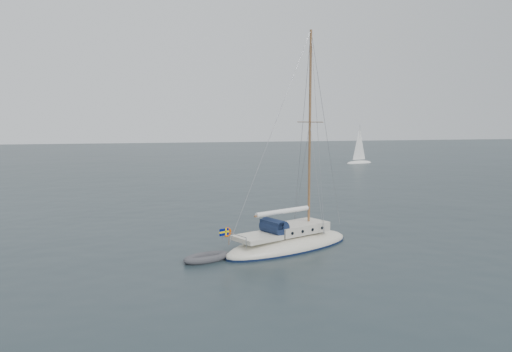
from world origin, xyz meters
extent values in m
plane|color=black|center=(0.00, 0.00, 0.00)|extent=(300.00, 300.00, 0.00)
ellipsoid|color=silver|center=(2.16, 1.55, 0.16)|extent=(9.59, 2.98, 1.60)
cube|color=beige|center=(2.91, 1.55, 1.26)|extent=(3.84, 2.02, 0.59)
cube|color=silver|center=(-0.39, 1.55, 1.09)|extent=(2.56, 2.02, 0.27)
cylinder|color=#14203D|center=(0.94, 1.55, 1.55)|extent=(1.02, 1.76, 1.02)
cube|color=#14203D|center=(0.72, 1.55, 1.76)|extent=(0.48, 1.76, 0.43)
cylinder|color=olive|center=(3.87, 1.55, 7.35)|extent=(0.16, 0.16, 12.79)
cylinder|color=olive|center=(3.87, 1.55, 7.99)|extent=(0.05, 2.34, 0.05)
cylinder|color=olive|center=(1.63, 1.55, 2.40)|extent=(4.48, 0.11, 0.11)
cylinder|color=white|center=(1.63, 1.55, 2.45)|extent=(4.16, 0.30, 0.30)
cylinder|color=gray|center=(-2.10, 1.55, 1.55)|extent=(0.04, 2.34, 0.04)
torus|color=#FF5800|center=(-2.15, 2.19, 1.55)|extent=(0.58, 0.11, 0.58)
cylinder|color=olive|center=(-2.47, 1.55, 1.44)|extent=(0.03, 0.03, 0.96)
cube|color=#000A5B|center=(-2.79, 1.55, 1.76)|extent=(0.64, 0.02, 0.40)
cube|color=#FFD800|center=(-2.79, 1.55, 1.76)|extent=(0.66, 0.03, 0.10)
cube|color=#FFD800|center=(-2.67, 1.55, 1.76)|extent=(0.10, 0.03, 0.43)
cylinder|color=black|center=(1.52, 2.57, 1.26)|extent=(0.19, 0.06, 0.19)
cylinder|color=black|center=(1.52, 0.53, 1.26)|extent=(0.19, 0.06, 0.19)
cylinder|color=black|center=(2.38, 2.57, 1.26)|extent=(0.19, 0.06, 0.19)
cylinder|color=black|center=(2.38, 0.53, 1.26)|extent=(0.19, 0.06, 0.19)
cylinder|color=black|center=(3.23, 2.57, 1.26)|extent=(0.19, 0.06, 0.19)
cylinder|color=black|center=(3.23, 0.53, 1.26)|extent=(0.19, 0.06, 0.19)
cylinder|color=black|center=(4.08, 2.57, 1.26)|extent=(0.19, 0.06, 0.19)
cylinder|color=black|center=(4.08, 0.53, 1.26)|extent=(0.19, 0.06, 0.19)
cube|color=#454549|center=(-3.33, 0.00, 0.13)|extent=(1.78, 0.73, 0.10)
ellipsoid|color=white|center=(33.36, 57.65, 0.05)|extent=(5.71, 1.90, 0.95)
cylinder|color=gray|center=(33.36, 57.65, 3.81)|extent=(0.10, 0.10, 6.67)
cone|color=white|center=(33.31, 57.65, 3.81)|extent=(3.05, 3.05, 6.19)
camera|label=1|loc=(-7.13, -28.06, 8.16)|focal=35.00mm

